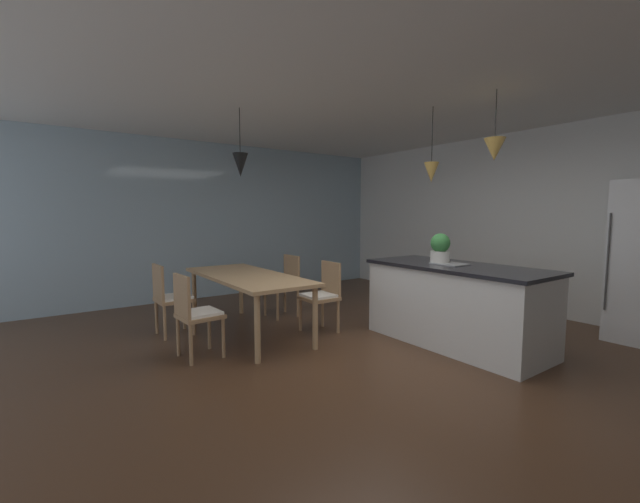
{
  "coord_description": "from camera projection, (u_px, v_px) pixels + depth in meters",
  "views": [
    {
      "loc": [
        2.76,
        -2.73,
        1.47
      ],
      "look_at": [
        -1.11,
        0.01,
        1.02
      ],
      "focal_mm": 22.25,
      "sensor_mm": 36.0,
      "label": 1
    }
  ],
  "objects": [
    {
      "name": "pendant_over_island_aux",
      "position": [
        494.0,
        149.0,
        3.97
      ],
      "size": [
        0.21,
        0.21,
        0.7
      ],
      "color": "black"
    },
    {
      "name": "ground_plane",
      "position": [
        383.0,
        363.0,
        3.95
      ],
      "size": [
        10.0,
        8.4,
        0.04
      ],
      "primitive_type": "cube",
      "color": "#4C301E"
    },
    {
      "name": "dining_table",
      "position": [
        247.0,
        280.0,
        4.83
      ],
      "size": [
        2.09,
        0.85,
        0.73
      ],
      "color": "tan",
      "rests_on": "ground_plane"
    },
    {
      "name": "chair_near_left",
      "position": [
        170.0,
        297.0,
        4.77
      ],
      "size": [
        0.42,
        0.42,
        0.87
      ],
      "color": "#A87F56",
      "rests_on": "ground_plane"
    },
    {
      "name": "ceiling_slab",
      "position": [
        388.0,
        75.0,
        3.69
      ],
      "size": [
        10.0,
        8.4,
        0.12
      ],
      "primitive_type": "cube",
      "color": "white"
    },
    {
      "name": "window_wall_left_glazing",
      "position": [
        225.0,
        220.0,
        7.12
      ],
      "size": [
        0.06,
        8.4,
        2.7
      ],
      "primitive_type": "cube",
      "color": "#9EB7C6",
      "rests_on": "ground_plane"
    },
    {
      "name": "pendant_over_table",
      "position": [
        240.0,
        165.0,
        4.67
      ],
      "size": [
        0.18,
        0.18,
        0.8
      ],
      "color": "black"
    },
    {
      "name": "pendant_over_island_main",
      "position": [
        431.0,
        172.0,
        4.62
      ],
      "size": [
        0.17,
        0.17,
        0.87
      ],
      "color": "black"
    },
    {
      "name": "chair_near_right",
      "position": [
        195.0,
        312.0,
        4.01
      ],
      "size": [
        0.43,
        0.43,
        0.87
      ],
      "color": "#A87F56",
      "rests_on": "ground_plane"
    },
    {
      "name": "kitchen_island",
      "position": [
        456.0,
        304.0,
        4.45
      ],
      "size": [
        2.01,
        0.89,
        0.91
      ],
      "color": "silver",
      "rests_on": "ground_plane"
    },
    {
      "name": "chair_far_right",
      "position": [
        322.0,
        294.0,
        4.92
      ],
      "size": [
        0.41,
        0.41,
        0.87
      ],
      "color": "#A87F56",
      "rests_on": "ground_plane"
    },
    {
      "name": "potted_plant_on_island",
      "position": [
        440.0,
        248.0,
        4.58
      ],
      "size": [
        0.22,
        0.22,
        0.34
      ],
      "color": "beige",
      "rests_on": "kitchen_island"
    },
    {
      "name": "wall_back_kitchen",
      "position": [
        548.0,
        222.0,
        5.7
      ],
      "size": [
        10.0,
        0.12,
        2.7
      ],
      "primitive_type": "cube",
      "color": "white",
      "rests_on": "ground_plane"
    },
    {
      "name": "chair_far_left",
      "position": [
        284.0,
        283.0,
        5.69
      ],
      "size": [
        0.42,
        0.42,
        0.87
      ],
      "color": "#A87F56",
      "rests_on": "ground_plane"
    }
  ]
}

